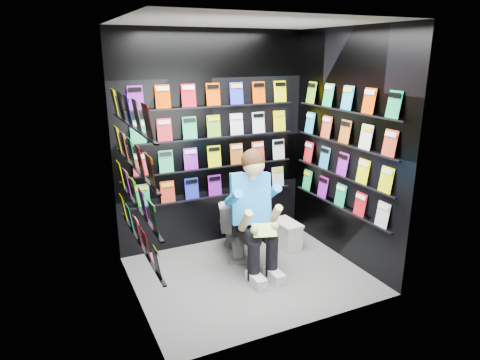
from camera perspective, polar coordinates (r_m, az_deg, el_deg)
name	(u,v)px	position (r m, az deg, el deg)	size (l,w,h in m)	color
floor	(249,275)	(4.78, 1.25, -12.55)	(2.40, 2.40, 0.00)	slate
ceiling	(251,22)	(4.17, 1.49, 20.35)	(2.40, 2.40, 0.00)	white
wall_back	(213,141)	(5.18, -3.61, 5.18)	(2.40, 0.04, 2.60)	black
wall_front	(306,187)	(3.46, 8.78, -0.90)	(2.40, 0.04, 2.60)	black
wall_left	(129,173)	(3.92, -14.52, 0.86)	(0.04, 2.00, 2.60)	black
wall_right	(346,148)	(4.94, 13.95, 4.12)	(0.04, 2.00, 2.60)	black
comics_back	(214,141)	(5.16, -3.49, 5.17)	(2.10, 0.06, 1.37)	red
comics_left	(133,172)	(3.93, -14.10, 0.98)	(0.06, 1.70, 1.37)	red
comics_right	(344,148)	(4.92, 13.68, 4.15)	(0.06, 1.70, 1.37)	red
toilet	(235,224)	(5.11, -0.69, -5.92)	(0.42, 0.75, 0.73)	silver
longbox	(286,235)	(5.39, 6.20, -7.31)	(0.22, 0.39, 0.30)	silver
longbox_lid	(287,223)	(5.33, 6.26, -5.71)	(0.24, 0.41, 0.03)	silver
reader	(249,199)	(4.63, 1.25, -2.61)	(0.57, 0.83, 1.52)	blue
held_comic	(264,230)	(4.43, 3.26, -6.67)	(0.25, 0.01, 0.17)	green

